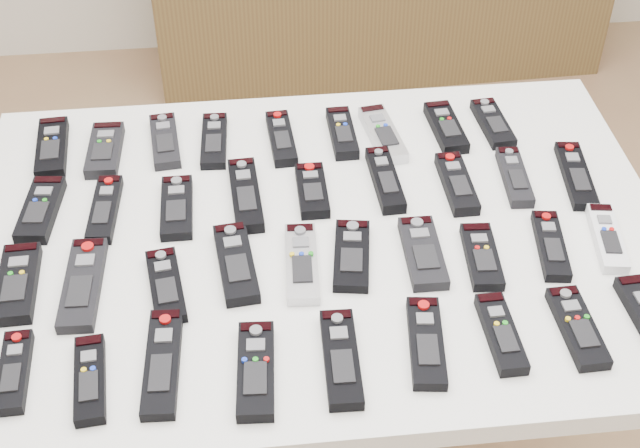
{
  "coord_description": "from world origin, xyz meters",
  "views": [
    {
      "loc": [
        -0.17,
        -1.19,
        1.85
      ],
      "look_at": [
        -0.04,
        -0.02,
        0.8
      ],
      "focal_mm": 50.0,
      "sensor_mm": 36.0,
      "label": 1
    }
  ],
  "objects": [
    {
      "name": "remote_25",
      "position": [
        0.23,
        -0.12,
        0.79
      ],
      "size": [
        0.06,
        0.16,
        0.02
      ],
      "primitive_type": "cube",
      "rotation": [
        0.0,
        0.0,
        -0.07
      ],
      "color": "black",
      "rests_on": "table"
    },
    {
      "name": "remote_4",
      "position": [
        -0.09,
        0.25,
        0.79
      ],
      "size": [
        0.05,
        0.17,
        0.02
      ],
      "primitive_type": "cube",
      "rotation": [
        0.0,
        0.0,
        0.05
      ],
      "color": "black",
      "rests_on": "table"
    },
    {
      "name": "remote_14",
      "position": [
        0.09,
        0.1,
        0.79
      ],
      "size": [
        0.05,
        0.18,
        0.02
      ],
      "primitive_type": "cube",
      "rotation": [
        0.0,
        0.0,
        0.04
      ],
      "color": "black",
      "rests_on": "table"
    },
    {
      "name": "remote_6",
      "position": [
        0.11,
        0.24,
        0.79
      ],
      "size": [
        0.08,
        0.18,
        0.02
      ],
      "primitive_type": "cube",
      "rotation": [
        0.0,
        0.0,
        0.14
      ],
      "color": "#B7B7BC",
      "rests_on": "table"
    },
    {
      "name": "remote_22",
      "position": [
        -0.08,
        -0.11,
        0.79
      ],
      "size": [
        0.06,
        0.18,
        0.02
      ],
      "primitive_type": "cube",
      "rotation": [
        0.0,
        0.0,
        -0.05
      ],
      "color": "#B7B7BC",
      "rests_on": "table"
    },
    {
      "name": "remote_10",
      "position": [
        -0.43,
        0.07,
        0.79
      ],
      "size": [
        0.06,
        0.17,
        0.02
      ],
      "primitive_type": "cube",
      "rotation": [
        0.0,
        0.0,
        -0.07
      ],
      "color": "black",
      "rests_on": "table"
    },
    {
      "name": "remote_20",
      "position": [
        -0.31,
        -0.14,
        0.79
      ],
      "size": [
        0.07,
        0.17,
        0.02
      ],
      "primitive_type": "cube",
      "rotation": [
        0.0,
        0.0,
        0.14
      ],
      "color": "black",
      "rests_on": "table"
    },
    {
      "name": "remote_1",
      "position": [
        -0.44,
        0.25,
        0.79
      ],
      "size": [
        0.07,
        0.16,
        0.02
      ],
      "primitive_type": "cube",
      "rotation": [
        0.0,
        0.0,
        -0.04
      ],
      "color": "black",
      "rests_on": "table"
    },
    {
      "name": "remote_3",
      "position": [
        -0.23,
        0.26,
        0.79
      ],
      "size": [
        0.06,
        0.17,
        0.02
      ],
      "primitive_type": "cube",
      "rotation": [
        0.0,
        0.0,
        -0.04
      ],
      "color": "black",
      "rests_on": "table"
    },
    {
      "name": "remote_11",
      "position": [
        -0.3,
        0.06,
        0.79
      ],
      "size": [
        0.06,
        0.16,
        0.02
      ],
      "primitive_type": "cube",
      "rotation": [
        0.0,
        0.0,
        0.0
      ],
      "color": "black",
      "rests_on": "table"
    },
    {
      "name": "remote_35",
      "position": [
        0.34,
        -0.3,
        0.79
      ],
      "size": [
        0.06,
        0.17,
        0.02
      ],
      "primitive_type": "cube",
      "rotation": [
        0.0,
        0.0,
        0.03
      ],
      "color": "black",
      "rests_on": "table"
    },
    {
      "name": "remote_30",
      "position": [
        -0.31,
        -0.3,
        0.79
      ],
      "size": [
        0.06,
        0.21,
        0.02
      ],
      "primitive_type": "cube",
      "rotation": [
        0.0,
        0.0,
        -0.05
      ],
      "color": "black",
      "rests_on": "table"
    },
    {
      "name": "remote_9",
      "position": [
        -0.54,
        0.08,
        0.79
      ],
      "size": [
        0.08,
        0.17,
        0.02
      ],
      "primitive_type": "cube",
      "rotation": [
        0.0,
        0.0,
        -0.11
      ],
      "color": "black",
      "rests_on": "table"
    },
    {
      "name": "table",
      "position": [
        -0.04,
        -0.02,
        0.72
      ],
      "size": [
        1.25,
        0.88,
        0.78
      ],
      "color": "white",
      "rests_on": "ground"
    },
    {
      "name": "remote_2",
      "position": [
        -0.32,
        0.27,
        0.79
      ],
      "size": [
        0.07,
        0.17,
        0.02
      ],
      "primitive_type": "cube",
      "rotation": [
        0.0,
        0.0,
        0.09
      ],
      "color": "black",
      "rests_on": "table"
    },
    {
      "name": "remote_31",
      "position": [
        -0.17,
        -0.33,
        0.79
      ],
      "size": [
        0.07,
        0.18,
        0.02
      ],
      "primitive_type": "cube",
      "rotation": [
        0.0,
        0.0,
        -0.06
      ],
      "color": "black",
      "rests_on": "table"
    },
    {
      "name": "remote_21",
      "position": [
        -0.19,
        -0.1,
        0.79
      ],
      "size": [
        0.08,
        0.19,
        0.02
      ],
      "primitive_type": "cube",
      "rotation": [
        0.0,
        0.0,
        0.1
      ],
      "color": "black",
      "rests_on": "table"
    },
    {
      "name": "remote_33",
      "position": [
        0.09,
        -0.31,
        0.79
      ],
      "size": [
        0.07,
        0.18,
        0.02
      ],
      "primitive_type": "cube",
      "rotation": [
        0.0,
        0.0,
        -0.12
      ],
      "color": "black",
      "rests_on": "table"
    },
    {
      "name": "remote_29",
      "position": [
        -0.42,
        -0.32,
        0.79
      ],
      "size": [
        0.06,
        0.16,
        0.02
      ],
      "primitive_type": "cube",
      "rotation": [
        0.0,
        0.0,
        0.08
      ],
      "color": "black",
      "rests_on": "table"
    },
    {
      "name": "remote_15",
      "position": [
        0.23,
        0.07,
        0.79
      ],
      "size": [
        0.05,
        0.17,
        0.02
      ],
      "primitive_type": "cube",
      "rotation": [
        0.0,
        0.0,
        0.01
      ],
      "color": "black",
      "rests_on": "table"
    },
    {
      "name": "remote_12",
      "position": [
        -0.17,
        0.08,
        0.79
      ],
      "size": [
        0.06,
        0.2,
        0.02
      ],
      "primitive_type": "cube",
      "rotation": [
        0.0,
        0.0,
        0.05
      ],
      "color": "black",
      "rests_on": "table"
    },
    {
      "name": "remote_26",
      "position": [
        0.35,
        -0.11,
        0.79
      ],
      "size": [
        0.07,
        0.17,
        0.02
      ],
      "primitive_type": "cube",
      "rotation": [
        0.0,
        0.0,
        -0.14
      ],
      "color": "black",
      "rests_on": "table"
    },
    {
      "name": "remote_16",
      "position": [
        0.34,
        0.08,
        0.79
      ],
      "size": [
        0.05,
        0.17,
        0.02
      ],
      "primitive_type": "cube",
      "rotation": [
        0.0,
        0.0,
        -0.07
      ],
      "color": "black",
      "rests_on": "table"
    },
    {
      "name": "remote_23",
      "position": [
        0.0,
        -0.1,
        0.79
      ],
      "size": [
        0.08,
        0.17,
        0.02
      ],
      "primitive_type": "cube",
      "rotation": [
        0.0,
        0.0,
        -0.16
      ],
      "color": "black",
      "rests_on": "table"
    },
    {
      "name": "remote_8",
      "position": [
        0.34,
        0.26,
        0.79
      ],
      "size": [
        0.06,
        0.16,
        0.02
      ],
      "primitive_type": "cube",
      "rotation": [
        0.0,
        0.0,
        0.07
      ],
      "color": "black",
      "rests_on": "table"
    },
    {
      "name": "remote_28",
      "position": [
        -0.54,
        -0.3,
        0.79
      ],
      "size": [
        0.05,
        0.15,
        0.02
      ],
      "primitive_type": "cube",
      "rotation": [
        0.0,
        0.0,
        0.03
      ],
      "color": "black",
      "rests_on": "table"
    },
    {
      "name": "remote_7",
      "position": [
        0.24,
        0.25,
        0.79
      ],
      "size": [
        0.06,
        0.16,
        0.02
      ],
      "primitive_type": "cube",
      "rotation": [
        0.0,
        0.0,
        0.07
      ],
      "color": "black",
      "rests_on": "table"
    },
    {
      "name": "remote_32",
      "position": [
        -0.04,
        -0.32,
        0.79
      ],
      "size": [
        0.06,
        0.19,
        0.02
      ],
      "primitive_type": "cube",
      "rotation": [
        0.0,
        0.0,
        -0.03
      ],
      "color": "black",
      "rests_on": "table"
    },
    {
      "name": "remote_27",
      "position": [
        0.46,
        -0.1,
        0.79
      ],
      "size": [
        0.07,
        0.17,
        0.02
      ],
      "primitive_type": "cube",
      "rotation": [
        0.0,
        0.0,
        -0.15
      ],
      "color": "silver",
      "rests_on": "table"
    },
    {
      "name": "remote_18",
      "position": [
        -0.56,
        -0.11,
        0.79
      ],
      "size": [
        0.07,
        0.17,
        0.02
      ],
      "primitive_type": "cube",
      "rotation": [
        0.0,
        0.0,
        0.03
      ],
      "color": "black",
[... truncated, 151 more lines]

